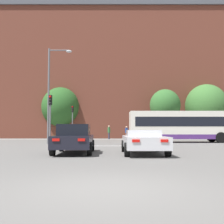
{
  "coord_description": "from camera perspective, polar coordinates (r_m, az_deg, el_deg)",
  "views": [
    {
      "loc": [
        0.11,
        -5.93,
        1.21
      ],
      "look_at": [
        0.01,
        20.91,
        2.92
      ],
      "focal_mm": 45.0,
      "sensor_mm": 36.0,
      "label": 1
    }
  ],
  "objects": [
    {
      "name": "ground_plane",
      "position": [
        6.06,
        -0.84,
        -15.16
      ],
      "size": [
        400.0,
        400.0,
        0.0
      ],
      "primitive_type": "plane",
      "color": "#605E5B"
    },
    {
      "name": "pedestrian_walking_east",
      "position": [
        36.25,
        -9.99,
        -3.83
      ],
      "size": [
        0.45,
        0.35,
        1.8
      ],
      "rotation": [
        0.0,
        0.0,
        5.91
      ],
      "color": "#333851",
      "rests_on": "ground_plane"
    },
    {
      "name": "traffic_light_far_left",
      "position": [
        35.87,
        -7.84,
        -0.98
      ],
      "size": [
        0.26,
        0.31,
        4.27
      ],
      "color": "slate",
      "rests_on": "ground_plane"
    },
    {
      "name": "car_saloon_left",
      "position": [
        14.69,
        -7.47,
        -5.39
      ],
      "size": [
        2.04,
        4.53,
        1.49
      ],
      "rotation": [
        0.0,
        0.0,
        0.03
      ],
      "color": "black",
      "rests_on": "ground_plane"
    },
    {
      "name": "brick_civic_building",
      "position": [
        48.03,
        2.92,
        7.72
      ],
      "size": [
        43.26,
        14.77,
        28.33
      ],
      "color": "brown",
      "rests_on": "ground_plane"
    },
    {
      "name": "far_pavement",
      "position": [
        36.21,
        0.03,
        -5.56
      ],
      "size": [
        68.29,
        2.5,
        0.01
      ],
      "primitive_type": "cube",
      "color": "gray",
      "rests_on": "ground_plane"
    },
    {
      "name": "stop_line_strip",
      "position": [
        21.33,
        -0.09,
        -6.89
      ],
      "size": [
        7.46,
        0.3,
        0.01
      ],
      "primitive_type": "cube",
      "color": "silver",
      "rests_on": "ground_plane"
    },
    {
      "name": "car_roadster_right",
      "position": [
        14.27,
        6.62,
        -5.92
      ],
      "size": [
        2.11,
        4.66,
        1.2
      ],
      "rotation": [
        0.0,
        0.0,
        0.01
      ],
      "color": "silver",
      "rests_on": "ground_plane"
    },
    {
      "name": "tree_distant",
      "position": [
        41.51,
        18.82,
        1.15
      ],
      "size": [
        5.84,
        5.84,
        7.62
      ],
      "color": "#4C3823",
      "rests_on": "ground_plane"
    },
    {
      "name": "pedestrian_walking_west",
      "position": [
        36.51,
        -0.42,
        -3.89
      ],
      "size": [
        0.34,
        0.45,
        1.79
      ],
      "rotation": [
        0.0,
        0.0,
        1.22
      ],
      "color": "#333851",
      "rests_on": "ground_plane"
    },
    {
      "name": "pedestrian_waiting",
      "position": [
        36.71,
        3.16,
        -3.99
      ],
      "size": [
        0.35,
        0.45,
        1.69
      ],
      "rotation": [
        0.0,
        0.0,
        5.09
      ],
      "color": "brown",
      "rests_on": "ground_plane"
    },
    {
      "name": "tree_by_building",
      "position": [
        40.97,
        -10.22,
        1.01
      ],
      "size": [
        5.38,
        5.38,
        7.34
      ],
      "color": "#4C3823",
      "rests_on": "ground_plane"
    },
    {
      "name": "tree_kerbside",
      "position": [
        38.46,
        10.93,
        1.35
      ],
      "size": [
        4.1,
        4.1,
        6.69
      ],
      "color": "#4C3823",
      "rests_on": "ground_plane"
    },
    {
      "name": "street_lamp_junction",
      "position": [
        24.9,
        -11.85,
        5.12
      ],
      "size": [
        2.06,
        0.36,
        8.3
      ],
      "color": "slate",
      "rests_on": "ground_plane"
    },
    {
      "name": "bus_crossing_lead",
      "position": [
        28.1,
        14.42,
        -2.75
      ],
      "size": [
        10.32,
        2.64,
        2.98
      ],
      "rotation": [
        0.0,
        0.0,
        -1.57
      ],
      "color": "silver",
      "rests_on": "ground_plane"
    },
    {
      "name": "traffic_light_near_left",
      "position": [
        23.12,
        -12.25,
        0.16
      ],
      "size": [
        0.26,
        0.31,
        4.02
      ],
      "color": "slate",
      "rests_on": "ground_plane"
    }
  ]
}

